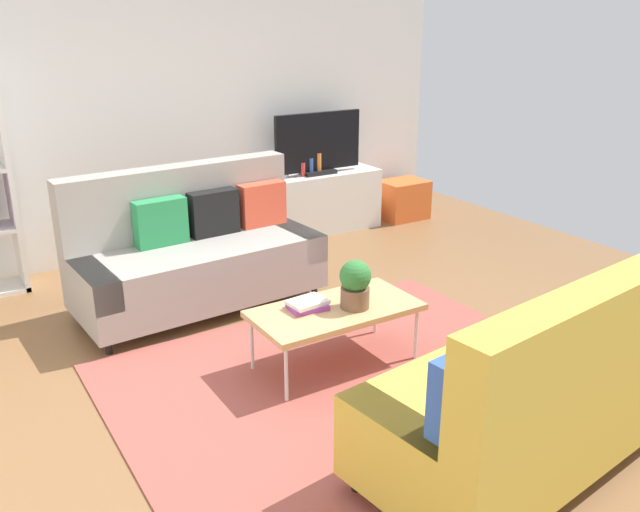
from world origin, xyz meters
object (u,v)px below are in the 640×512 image
at_px(coffee_table, 335,311).
at_px(bottle_1, 311,167).
at_px(couch_green, 540,390).
at_px(vase_1, 282,171).
at_px(bottle_2, 319,164).
at_px(tv, 318,144).
at_px(bottle_0, 303,170).
at_px(tv_console, 317,203).
at_px(table_book_0, 307,306).
at_px(couch_beige, 196,252).
at_px(vase_0, 266,170).
at_px(storage_trunk, 403,200).
at_px(potted_plant, 355,284).

bearing_deg(coffee_table, bottle_1, 61.92).
xyz_separation_m(couch_green, vase_1, (0.76, 4.04, 0.26)).
relative_size(vase_1, bottle_2, 0.61).
bearing_deg(coffee_table, tv, 60.42).
relative_size(vase_1, bottle_0, 0.95).
relative_size(couch_green, tv, 1.99).
bearing_deg(tv, tv_console, 90.00).
relative_size(coffee_table, bottle_2, 4.98).
relative_size(table_book_0, vase_1, 1.78).
distance_m(couch_green, tv_console, 4.15).
relative_size(couch_beige, bottle_1, 10.93).
distance_m(tv_console, table_book_0, 2.97).
height_order(table_book_0, bottle_0, bottle_0).
bearing_deg(vase_0, couch_beige, -136.51).
xyz_separation_m(couch_green, coffee_table, (-0.29, 1.42, -0.05)).
xyz_separation_m(storage_trunk, vase_0, (-1.68, 0.15, 0.51)).
height_order(couch_beige, vase_1, couch_beige).
relative_size(couch_green, bottle_2, 9.00).
bearing_deg(bottle_1, coffee_table, -118.08).
distance_m(coffee_table, bottle_1, 2.88).
relative_size(storage_trunk, bottle_2, 2.36).
distance_m(tv_console, potted_plant, 2.96).
xyz_separation_m(couch_beige, couch_green, (0.68, -2.85, -0.01)).
distance_m(couch_beige, table_book_0, 1.36).
distance_m(vase_0, vase_1, 0.19).
bearing_deg(storage_trunk, tv_console, 174.81).
bearing_deg(potted_plant, tv, 62.89).
distance_m(couch_beige, bottle_1, 2.08).
bearing_deg(tv_console, bottle_0, -168.48).
distance_m(potted_plant, vase_0, 2.79).
xyz_separation_m(vase_1, bottle_2, (0.39, -0.09, 0.05)).
bearing_deg(bottle_1, storage_trunk, -2.87).
bearing_deg(tv, potted_plant, -117.11).
height_order(couch_green, vase_1, couch_green).
bearing_deg(couch_beige, vase_1, -143.92).
bearing_deg(coffee_table, potted_plant, -30.41).
height_order(coffee_table, storage_trunk, storage_trunk).
bearing_deg(tv, vase_1, 169.85).
distance_m(potted_plant, bottle_2, 2.92).
bearing_deg(potted_plant, storage_trunk, 46.08).
relative_size(couch_beige, potted_plant, 6.02).
bearing_deg(bottle_0, coffee_table, -116.31).
distance_m(table_book_0, bottle_1, 2.89).
bearing_deg(tv, vase_0, 173.12).
bearing_deg(storage_trunk, vase_0, 174.90).
distance_m(bottle_0, bottle_1, 0.10).
bearing_deg(potted_plant, couch_green, -82.37).
xyz_separation_m(bottle_1, bottle_2, (0.10, 0.00, 0.02)).
bearing_deg(bottle_0, tv, 5.82).
height_order(couch_beige, bottle_1, couch_beige).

